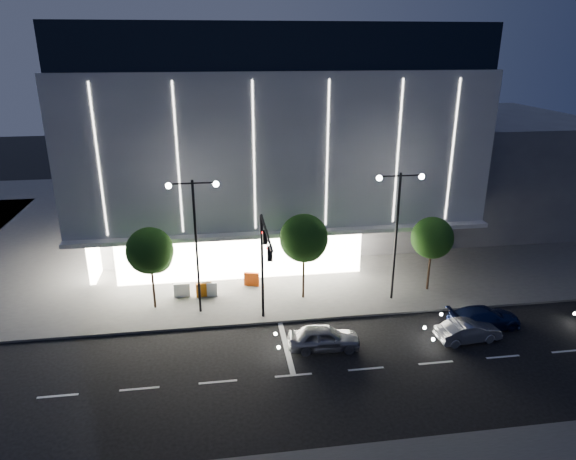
# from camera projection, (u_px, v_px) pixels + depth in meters

# --- Properties ---
(ground) EXTENTS (160.00, 160.00, 0.00)m
(ground) POSITION_uv_depth(u_px,v_px,m) (254.00, 362.00, 28.50)
(ground) COLOR black
(ground) RESTS_ON ground
(sidewalk_museum) EXTENTS (70.00, 40.00, 0.15)m
(sidewalk_museum) POSITION_uv_depth(u_px,v_px,m) (284.00, 219.00, 51.46)
(sidewalk_museum) COLOR #474747
(sidewalk_museum) RESTS_ON ground
(museum) EXTENTS (30.00, 25.80, 18.00)m
(museum) POSITION_uv_depth(u_px,v_px,m) (264.00, 130.00, 46.47)
(museum) COLOR #4C4C51
(museum) RESTS_ON ground
(annex_building) EXTENTS (16.00, 20.00, 10.00)m
(annex_building) POSITION_uv_depth(u_px,v_px,m) (487.00, 164.00, 52.60)
(annex_building) COLOR #4C4C51
(annex_building) RESTS_ON ground
(traffic_mast) EXTENTS (0.33, 5.89, 7.07)m
(traffic_mast) POSITION_uv_depth(u_px,v_px,m) (264.00, 255.00, 30.02)
(traffic_mast) COLOR black
(traffic_mast) RESTS_ON ground
(street_lamp_west) EXTENTS (3.16, 0.36, 9.00)m
(street_lamp_west) POSITION_uv_depth(u_px,v_px,m) (195.00, 228.00, 31.64)
(street_lamp_west) COLOR black
(street_lamp_west) RESTS_ON ground
(street_lamp_east) EXTENTS (3.16, 0.36, 9.00)m
(street_lamp_east) POSITION_uv_depth(u_px,v_px,m) (397.00, 218.00, 33.38)
(street_lamp_east) COLOR black
(street_lamp_east) RESTS_ON ground
(tree_left) EXTENTS (3.02, 3.02, 5.72)m
(tree_left) POSITION_uv_depth(u_px,v_px,m) (151.00, 253.00, 32.85)
(tree_left) COLOR black
(tree_left) RESTS_ON ground
(tree_mid) EXTENTS (3.25, 3.25, 6.15)m
(tree_mid) POSITION_uv_depth(u_px,v_px,m) (304.00, 241.00, 34.09)
(tree_mid) COLOR black
(tree_mid) RESTS_ON ground
(tree_right) EXTENTS (2.91, 2.91, 5.51)m
(tree_right) POSITION_uv_depth(u_px,v_px,m) (432.00, 240.00, 35.45)
(tree_right) COLOR black
(tree_right) RESTS_ON ground
(car_lead) EXTENTS (4.28, 1.94, 1.42)m
(car_lead) POSITION_uv_depth(u_px,v_px,m) (324.00, 338.00, 29.56)
(car_lead) COLOR #93959A
(car_lead) RESTS_ON ground
(car_second) EXTENTS (4.00, 1.75, 1.28)m
(car_second) POSITION_uv_depth(u_px,v_px,m) (468.00, 331.00, 30.37)
(car_second) COLOR #A9AAB1
(car_second) RESTS_ON ground
(car_third) EXTENTS (4.56, 1.92, 1.31)m
(car_third) POSITION_uv_depth(u_px,v_px,m) (484.00, 317.00, 31.84)
(car_third) COLOR navy
(car_third) RESTS_ON ground
(barrier_a) EXTENTS (1.12, 0.39, 1.00)m
(barrier_a) POSITION_uv_depth(u_px,v_px,m) (204.00, 290.00, 35.47)
(barrier_a) COLOR orange
(barrier_a) RESTS_ON sidewalk_museum
(barrier_b) EXTENTS (1.10, 0.27, 1.00)m
(barrier_b) POSITION_uv_depth(u_px,v_px,m) (182.00, 290.00, 35.40)
(barrier_b) COLOR white
(barrier_b) RESTS_ON sidewalk_museum
(barrier_c) EXTENTS (1.12, 0.56, 1.00)m
(barrier_c) POSITION_uv_depth(u_px,v_px,m) (252.00, 279.00, 37.03)
(barrier_c) COLOR #C63E0B
(barrier_c) RESTS_ON sidewalk_museum
(barrier_d) EXTENTS (1.12, 0.38, 1.00)m
(barrier_d) POSITION_uv_depth(u_px,v_px,m) (209.00, 289.00, 35.52)
(barrier_d) COLOR silver
(barrier_d) RESTS_ON sidewalk_museum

